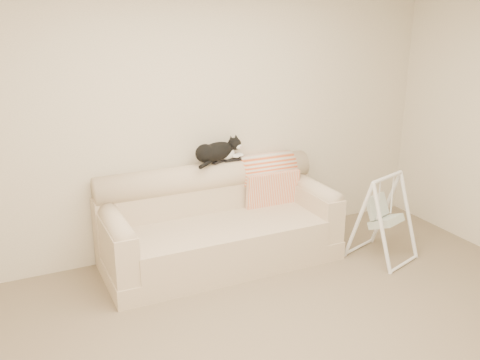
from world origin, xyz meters
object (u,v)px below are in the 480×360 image
Objects in this scene: sofa at (218,225)px; remote_b at (233,160)px; remote_a at (220,161)px; baby_swing at (383,217)px; tuxedo_cat at (217,152)px.

sofa is 0.66m from remote_b.
sofa is 12.90× the size of remote_b.
remote_a is 1.66m from baby_swing.
tuxedo_cat is at bearing 66.13° from sofa.
remote_b is (0.14, -0.01, -0.00)m from remote_a.
tuxedo_cat is (-0.03, -0.01, 0.10)m from remote_a.
tuxedo_cat is at bearing -168.57° from remote_a.
remote_b is at bearing 41.01° from sofa.
tuxedo_cat is at bearing 147.13° from baby_swing.
remote_a is 0.14m from remote_b.
sofa is 2.62× the size of baby_swing.
tuxedo_cat reaches higher than sofa.
remote_a is at bearing 11.43° from tuxedo_cat.
tuxedo_cat reaches higher than remote_b.
tuxedo_cat is 0.68× the size of baby_swing.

